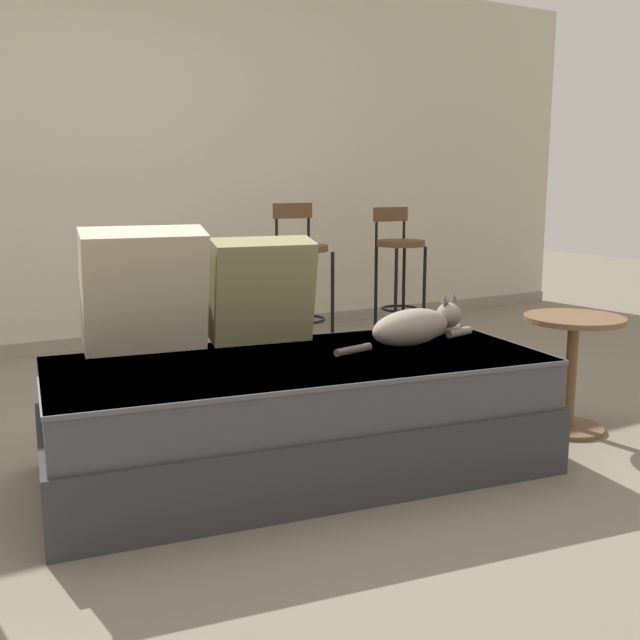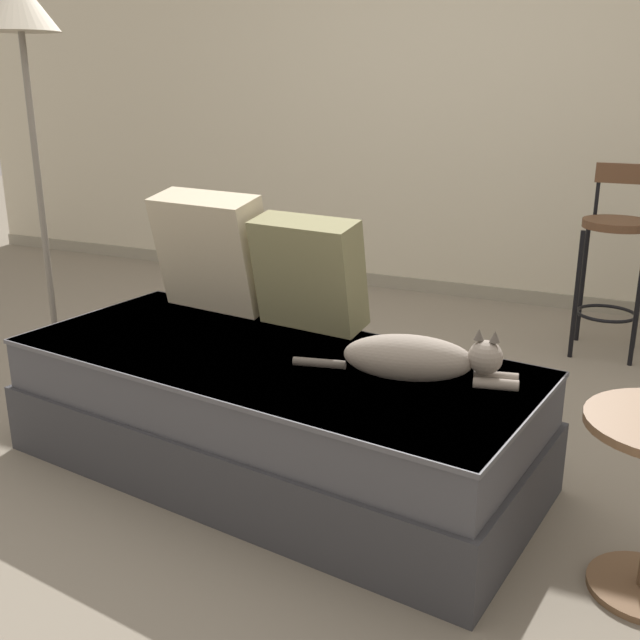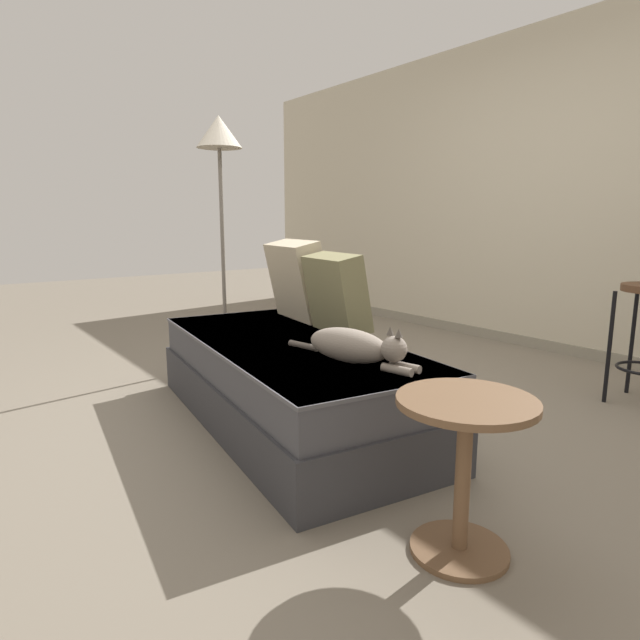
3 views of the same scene
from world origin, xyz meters
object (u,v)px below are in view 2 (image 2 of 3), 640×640
(bar_stool_near_window, at_px, (614,248))
(floor_lamp, at_px, (23,46))
(throw_pillow_corner, at_px, (212,252))
(couch, at_px, (271,412))
(throw_pillow_middle, at_px, (308,273))
(cat, at_px, (418,358))

(bar_stool_near_window, xyz_separation_m, floor_lamp, (-2.28, -1.57, 0.95))
(throw_pillow_corner, bearing_deg, couch, -39.58)
(throw_pillow_middle, height_order, bar_stool_near_window, bar_stool_near_window)
(bar_stool_near_window, bearing_deg, cat, -103.92)
(throw_pillow_corner, bearing_deg, floor_lamp, -172.23)
(cat, bearing_deg, throw_pillow_corner, 158.40)
(throw_pillow_corner, height_order, bar_stool_near_window, bar_stool_near_window)
(couch, height_order, floor_lamp, floor_lamp)
(cat, distance_m, floor_lamp, 2.09)
(throw_pillow_middle, bearing_deg, bar_stool_near_window, 56.54)
(throw_pillow_corner, xyz_separation_m, throw_pillow_middle, (0.47, -0.07, -0.03))
(couch, relative_size, bar_stool_near_window, 2.06)
(throw_pillow_middle, xyz_separation_m, cat, (0.55, -0.34, -0.15))
(throw_pillow_middle, relative_size, floor_lamp, 0.25)
(throw_pillow_corner, bearing_deg, bar_stool_near_window, 44.59)
(cat, bearing_deg, throw_pillow_middle, 148.42)
(cat, relative_size, bar_stool_near_window, 0.76)
(throw_pillow_middle, distance_m, bar_stool_near_window, 1.83)
(throw_pillow_middle, bearing_deg, throw_pillow_corner, 171.91)
(couch, height_order, throw_pillow_middle, throw_pillow_middle)
(couch, relative_size, floor_lamp, 1.12)
(throw_pillow_middle, bearing_deg, couch, -89.65)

